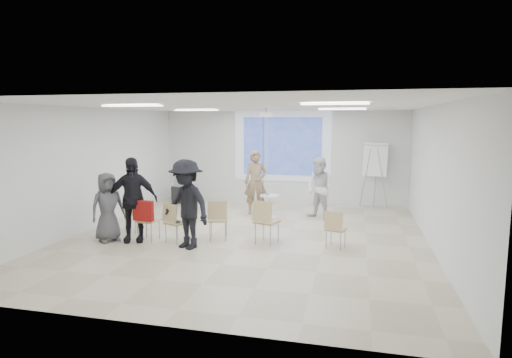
% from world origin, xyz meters
% --- Properties ---
extents(floor, '(8.00, 9.00, 0.10)m').
position_xyz_m(floor, '(0.00, 0.00, -0.05)').
color(floor, beige).
rests_on(floor, ground).
extents(ceiling, '(8.00, 9.00, 0.10)m').
position_xyz_m(ceiling, '(0.00, 0.00, 3.05)').
color(ceiling, white).
rests_on(ceiling, wall_back).
extents(wall_back, '(8.00, 0.10, 3.00)m').
position_xyz_m(wall_back, '(0.00, 4.55, 1.50)').
color(wall_back, silver).
rests_on(wall_back, floor).
extents(wall_left, '(0.10, 9.00, 3.00)m').
position_xyz_m(wall_left, '(-4.05, 0.00, 1.50)').
color(wall_left, silver).
rests_on(wall_left, floor).
extents(wall_right, '(0.10, 9.00, 3.00)m').
position_xyz_m(wall_right, '(4.05, 0.00, 1.50)').
color(wall_right, silver).
rests_on(wall_right, floor).
extents(projection_halo, '(3.20, 0.01, 2.30)m').
position_xyz_m(projection_halo, '(0.00, 4.49, 1.85)').
color(projection_halo, silver).
rests_on(projection_halo, wall_back).
extents(projection_image, '(2.60, 0.01, 1.90)m').
position_xyz_m(projection_image, '(0.00, 4.47, 1.85)').
color(projection_image, '#2F48A2').
rests_on(projection_image, wall_back).
extents(pedestal_table, '(0.62, 0.62, 0.66)m').
position_xyz_m(pedestal_table, '(0.10, 2.02, 0.37)').
color(pedestal_table, white).
rests_on(pedestal_table, floor).
extents(player_left, '(0.85, 0.67, 2.08)m').
position_xyz_m(player_left, '(-0.39, 2.44, 1.04)').
color(player_left, '#977A5C').
rests_on(player_left, floor).
extents(player_right, '(1.15, 1.09, 1.88)m').
position_xyz_m(player_right, '(1.45, 2.24, 0.94)').
color(player_right, white).
rests_on(player_right, floor).
extents(controller_left, '(0.07, 0.13, 0.04)m').
position_xyz_m(controller_left, '(-0.21, 2.69, 1.37)').
color(controller_left, silver).
rests_on(controller_left, player_left).
extents(controller_right, '(0.09, 0.11, 0.04)m').
position_xyz_m(controller_right, '(1.27, 2.49, 1.27)').
color(controller_right, white).
rests_on(controller_right, player_right).
extents(chair_far_left, '(0.57, 0.59, 0.92)m').
position_xyz_m(chair_far_left, '(-2.79, -0.26, 0.54)').
color(chair_far_left, tan).
rests_on(chair_far_left, floor).
extents(chair_left_mid, '(0.45, 0.48, 0.90)m').
position_xyz_m(chair_left_mid, '(-2.12, -0.86, 0.53)').
color(chair_left_mid, tan).
rests_on(chair_left_mid, floor).
extents(chair_left_inner, '(0.56, 0.58, 0.89)m').
position_xyz_m(chair_left_inner, '(-1.44, -0.89, 0.53)').
color(chair_left_inner, tan).
rests_on(chair_left_inner, floor).
extents(chair_center, '(0.53, 0.55, 0.91)m').
position_xyz_m(chair_center, '(-0.58, -0.44, 0.54)').
color(chair_center, tan).
rests_on(chair_center, floor).
extents(chair_right_inner, '(0.58, 0.60, 0.98)m').
position_xyz_m(chair_right_inner, '(0.52, -0.53, 0.58)').
color(chair_right_inner, tan).
rests_on(chair_right_inner, floor).
extents(chair_right_far, '(0.47, 0.50, 0.82)m').
position_xyz_m(chair_right_far, '(2.01, -0.51, 0.48)').
color(chair_right_far, tan).
rests_on(chair_right_far, floor).
extents(red_jacket, '(0.48, 0.14, 0.45)m').
position_xyz_m(red_jacket, '(-2.11, -1.01, 0.72)').
color(red_jacket, maroon).
rests_on(red_jacket, chair_left_mid).
extents(laptop, '(0.39, 0.35, 0.03)m').
position_xyz_m(laptop, '(-1.41, -0.80, 0.48)').
color(laptop, black).
rests_on(laptop, chair_left_inner).
extents(audience_left, '(1.43, 1.09, 2.16)m').
position_xyz_m(audience_left, '(-2.40, -0.95, 1.08)').
color(audience_left, black).
rests_on(audience_left, floor).
extents(audience_mid, '(1.57, 1.26, 2.14)m').
position_xyz_m(audience_mid, '(-1.03, -1.16, 1.07)').
color(audience_mid, black).
rests_on(audience_mid, floor).
extents(audience_outer, '(0.95, 1.01, 1.73)m').
position_xyz_m(audience_outer, '(-2.95, -1.06, 0.87)').
color(audience_outer, '#525257').
rests_on(audience_outer, floor).
extents(flipchart_easel, '(0.85, 0.66, 2.00)m').
position_xyz_m(flipchart_easel, '(2.95, 4.18, 1.48)').
color(flipchart_easel, gray).
rests_on(flipchart_easel, floor).
extents(av_cart, '(0.59, 0.51, 0.77)m').
position_xyz_m(av_cart, '(-3.18, 3.54, 0.36)').
color(av_cart, black).
rests_on(av_cart, floor).
extents(ceiling_projector, '(0.30, 0.25, 3.00)m').
position_xyz_m(ceiling_projector, '(0.10, 1.49, 2.69)').
color(ceiling_projector, white).
rests_on(ceiling_projector, ceiling).
extents(fluor_panel_nw, '(1.20, 0.30, 0.02)m').
position_xyz_m(fluor_panel_nw, '(-2.00, 2.00, 2.97)').
color(fluor_panel_nw, white).
rests_on(fluor_panel_nw, ceiling).
extents(fluor_panel_ne, '(1.20, 0.30, 0.02)m').
position_xyz_m(fluor_panel_ne, '(2.00, 2.00, 2.97)').
color(fluor_panel_ne, white).
rests_on(fluor_panel_ne, ceiling).
extents(fluor_panel_sw, '(1.20, 0.30, 0.02)m').
position_xyz_m(fluor_panel_sw, '(-2.00, -1.50, 2.97)').
color(fluor_panel_sw, white).
rests_on(fluor_panel_sw, ceiling).
extents(fluor_panel_se, '(1.20, 0.30, 0.02)m').
position_xyz_m(fluor_panel_se, '(2.00, -1.50, 2.97)').
color(fluor_panel_se, white).
rests_on(fluor_panel_se, ceiling).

